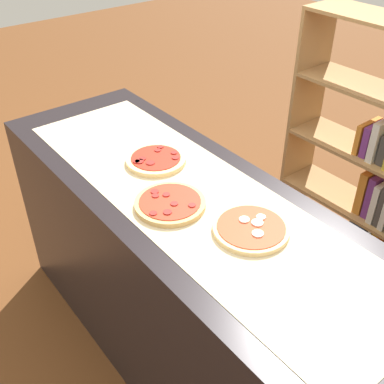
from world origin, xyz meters
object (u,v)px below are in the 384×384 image
(pizza_pepperoni_0, at_px, (156,160))
(bookshelf, at_px, (373,162))
(pizza_pepperoni_1, at_px, (170,203))
(pizza_mozzarella_2, at_px, (251,228))

(pizza_pepperoni_0, distance_m, bookshelf, 1.26)
(pizza_pepperoni_1, bearing_deg, pizza_pepperoni_0, 154.89)
(pizza_pepperoni_1, xyz_separation_m, bookshelf, (0.03, 1.31, -0.31))
(pizza_pepperoni_1, bearing_deg, bookshelf, 88.77)
(pizza_mozzarella_2, height_order, bookshelf, bookshelf)
(pizza_pepperoni_1, distance_m, bookshelf, 1.35)
(pizza_pepperoni_0, height_order, bookshelf, bookshelf)
(pizza_pepperoni_0, xyz_separation_m, pizza_mozzarella_2, (0.56, 0.00, -0.00))
(bookshelf, bearing_deg, pizza_mozzarella_2, -77.86)
(pizza_mozzarella_2, bearing_deg, pizza_pepperoni_0, -179.92)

